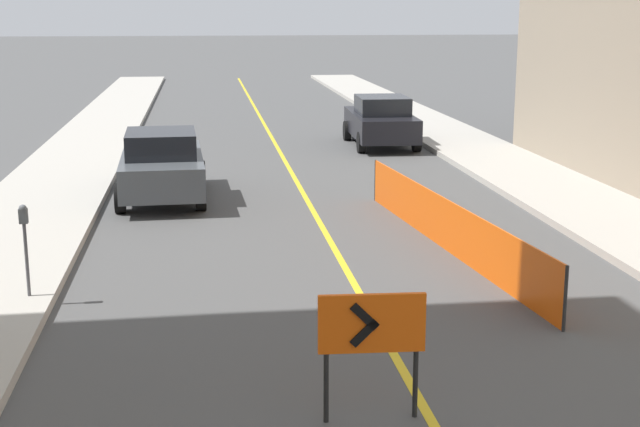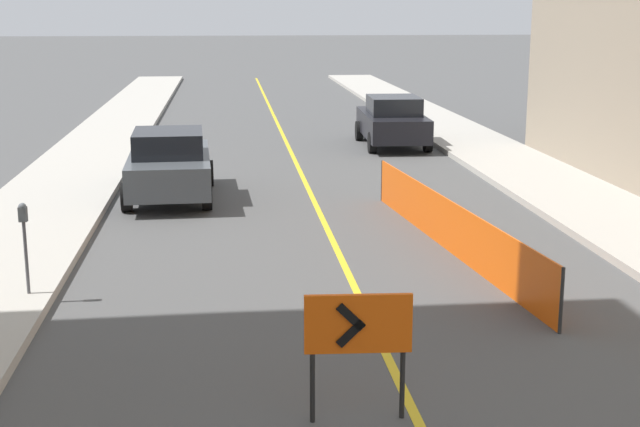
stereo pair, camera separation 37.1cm
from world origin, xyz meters
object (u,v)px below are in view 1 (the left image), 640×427
(parked_car_curb_mid, at_px, (381,121))
(parked_car_curb_near, at_px, (162,165))
(parking_meter_near_curb, at_px, (25,232))
(arrow_barricade_primary, at_px, (372,329))

(parked_car_curb_mid, bearing_deg, parked_car_curb_near, -129.91)
(parking_meter_near_curb, bearing_deg, arrow_barricade_primary, -45.22)
(parked_car_curb_near, bearing_deg, parking_meter_near_curb, -104.68)
(parked_car_curb_near, relative_size, parked_car_curb_mid, 1.00)
(parking_meter_near_curb, bearing_deg, parked_car_curb_mid, 60.75)
(parked_car_curb_mid, bearing_deg, parking_meter_near_curb, -117.30)
(parked_car_curb_near, distance_m, parking_meter_near_curb, 7.53)
(parked_car_curb_mid, height_order, parking_meter_near_curb, parked_car_curb_mid)
(parked_car_curb_mid, bearing_deg, arrow_barricade_primary, -99.73)
(parked_car_curb_mid, relative_size, parking_meter_near_curb, 3.18)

